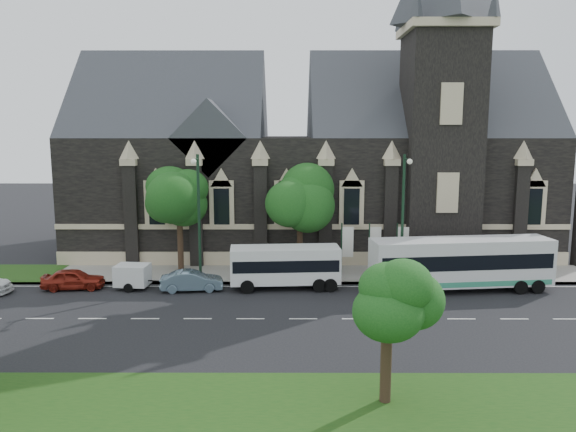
{
  "coord_description": "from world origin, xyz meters",
  "views": [
    {
      "loc": [
        2.21,
        -29.68,
        10.6
      ],
      "look_at": [
        2.12,
        6.0,
        4.98
      ],
      "focal_mm": 34.03,
      "sensor_mm": 36.0,
      "label": 1
    }
  ],
  "objects_px": {
    "tree_walk_left": "(182,196)",
    "banner_flag_center": "(373,245)",
    "banner_flag_right": "(401,245)",
    "street_lamp_mid": "(198,212)",
    "shuttle_bus": "(285,264)",
    "car_far_red": "(73,279)",
    "sedan": "(192,281)",
    "banner_flag_left": "(346,245)",
    "tree_walk_right": "(303,195)",
    "tree_park_east": "(392,287)",
    "box_trailer": "(133,275)",
    "street_lamp_near": "(403,212)",
    "tour_coach": "(461,263)"
  },
  "relations": [
    {
      "from": "tree_park_east",
      "to": "tree_walk_left",
      "type": "height_order",
      "value": "tree_walk_left"
    },
    {
      "from": "street_lamp_near",
      "to": "sedan",
      "type": "distance_m",
      "value": 15.05
    },
    {
      "from": "banner_flag_left",
      "to": "banner_flag_center",
      "type": "relative_size",
      "value": 1.0
    },
    {
      "from": "tree_walk_right",
      "to": "banner_flag_right",
      "type": "distance_m",
      "value": 8.05
    },
    {
      "from": "tree_walk_left",
      "to": "box_trailer",
      "type": "relative_size",
      "value": 2.41
    },
    {
      "from": "street_lamp_near",
      "to": "banner_flag_right",
      "type": "xyz_separation_m",
      "value": [
        0.29,
        1.91,
        -2.73
      ]
    },
    {
      "from": "tour_coach",
      "to": "sedan",
      "type": "distance_m",
      "value": 17.96
    },
    {
      "from": "tree_walk_right",
      "to": "tree_walk_left",
      "type": "distance_m",
      "value": 9.01
    },
    {
      "from": "tree_walk_left",
      "to": "banner_flag_right",
      "type": "xyz_separation_m",
      "value": [
        16.08,
        -1.7,
        -3.35
      ]
    },
    {
      "from": "banner_flag_right",
      "to": "car_far_red",
      "type": "distance_m",
      "value": 22.9
    },
    {
      "from": "banner_flag_center",
      "to": "street_lamp_mid",
      "type": "bearing_deg",
      "value": -171.18
    },
    {
      "from": "tour_coach",
      "to": "shuttle_bus",
      "type": "distance_m",
      "value": 11.7
    },
    {
      "from": "banner_flag_left",
      "to": "tour_coach",
      "type": "bearing_deg",
      "value": -24.69
    },
    {
      "from": "tree_walk_left",
      "to": "banner_flag_right",
      "type": "height_order",
      "value": "tree_walk_left"
    },
    {
      "from": "banner_flag_left",
      "to": "car_far_red",
      "type": "bearing_deg",
      "value": -170.49
    },
    {
      "from": "tree_walk_right",
      "to": "sedan",
      "type": "xyz_separation_m",
      "value": [
        -7.5,
        -5.2,
        -5.14
      ]
    },
    {
      "from": "banner_flag_right",
      "to": "car_far_red",
      "type": "bearing_deg",
      "value": -172.15
    },
    {
      "from": "tree_walk_right",
      "to": "box_trailer",
      "type": "bearing_deg",
      "value": -157.51
    },
    {
      "from": "banner_flag_left",
      "to": "car_far_red",
      "type": "relative_size",
      "value": 0.98
    },
    {
      "from": "shuttle_bus",
      "to": "car_far_red",
      "type": "xyz_separation_m",
      "value": [
        -14.29,
        -0.31,
        -0.94
      ]
    },
    {
      "from": "banner_flag_right",
      "to": "box_trailer",
      "type": "height_order",
      "value": "banner_flag_right"
    },
    {
      "from": "tour_coach",
      "to": "street_lamp_near",
      "type": "bearing_deg",
      "value": 151.19
    },
    {
      "from": "banner_flag_left",
      "to": "tree_walk_left",
      "type": "bearing_deg",
      "value": 171.98
    },
    {
      "from": "street_lamp_near",
      "to": "tree_walk_right",
      "type": "bearing_deg",
      "value": 151.94
    },
    {
      "from": "tree_walk_left",
      "to": "sedan",
      "type": "bearing_deg",
      "value": -73.81
    },
    {
      "from": "car_far_red",
      "to": "tree_park_east",
      "type": "bearing_deg",
      "value": -135.23
    },
    {
      "from": "tree_walk_left",
      "to": "street_lamp_mid",
      "type": "distance_m",
      "value": 4.08
    },
    {
      "from": "tree_walk_left",
      "to": "banner_flag_center",
      "type": "xyz_separation_m",
      "value": [
        14.08,
        -1.7,
        -3.35
      ]
    },
    {
      "from": "banner_flag_center",
      "to": "tree_walk_right",
      "type": "bearing_deg",
      "value": 161.36
    },
    {
      "from": "tree_walk_right",
      "to": "banner_flag_center",
      "type": "xyz_separation_m",
      "value": [
        5.08,
        -1.71,
        -3.43
      ]
    },
    {
      "from": "tree_walk_right",
      "to": "banner_flag_right",
      "type": "xyz_separation_m",
      "value": [
        7.08,
        -1.71,
        -3.43
      ]
    },
    {
      "from": "tree_walk_right",
      "to": "shuttle_bus",
      "type": "xyz_separation_m",
      "value": [
        -1.26,
        -4.53,
        -4.18
      ]
    },
    {
      "from": "street_lamp_mid",
      "to": "banner_flag_left",
      "type": "height_order",
      "value": "street_lamp_mid"
    },
    {
      "from": "street_lamp_near",
      "to": "shuttle_bus",
      "type": "height_order",
      "value": "street_lamp_near"
    },
    {
      "from": "tree_walk_right",
      "to": "street_lamp_mid",
      "type": "xyz_separation_m",
      "value": [
        -7.21,
        -3.62,
        -0.71
      ]
    },
    {
      "from": "street_lamp_near",
      "to": "car_far_red",
      "type": "distance_m",
      "value": 22.81
    },
    {
      "from": "tree_walk_left",
      "to": "box_trailer",
      "type": "height_order",
      "value": "tree_walk_left"
    },
    {
      "from": "street_lamp_near",
      "to": "box_trailer",
      "type": "distance_m",
      "value": 18.86
    },
    {
      "from": "banner_flag_right",
      "to": "sedan",
      "type": "relative_size",
      "value": 0.97
    },
    {
      "from": "street_lamp_mid",
      "to": "shuttle_bus",
      "type": "relative_size",
      "value": 1.2
    },
    {
      "from": "tree_walk_left",
      "to": "street_lamp_near",
      "type": "distance_m",
      "value": 16.22
    },
    {
      "from": "street_lamp_near",
      "to": "shuttle_bus",
      "type": "distance_m",
      "value": 8.82
    },
    {
      "from": "tree_walk_right",
      "to": "banner_flag_center",
      "type": "bearing_deg",
      "value": -18.64
    },
    {
      "from": "banner_flag_left",
      "to": "banner_flag_right",
      "type": "relative_size",
      "value": 1.0
    },
    {
      "from": "banner_flag_left",
      "to": "shuttle_bus",
      "type": "height_order",
      "value": "banner_flag_left"
    },
    {
      "from": "tree_park_east",
      "to": "shuttle_bus",
      "type": "height_order",
      "value": "tree_park_east"
    },
    {
      "from": "banner_flag_right",
      "to": "sedan",
      "type": "xyz_separation_m",
      "value": [
        -14.58,
        -3.49,
        -1.71
      ]
    },
    {
      "from": "street_lamp_mid",
      "to": "car_far_red",
      "type": "distance_m",
      "value": 9.52
    },
    {
      "from": "car_far_red",
      "to": "street_lamp_near",
      "type": "bearing_deg",
      "value": -92.73
    },
    {
      "from": "box_trailer",
      "to": "tree_walk_left",
      "type": "bearing_deg",
      "value": 67.06
    }
  ]
}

